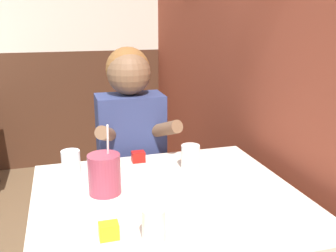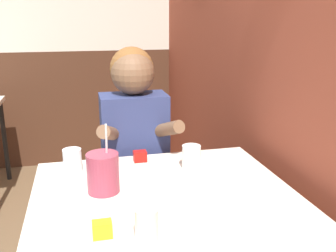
# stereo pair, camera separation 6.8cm
# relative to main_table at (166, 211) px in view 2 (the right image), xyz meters

# --- Properties ---
(brick_wall_right) EXTENTS (0.08, 4.74, 2.70)m
(brick_wall_right) POSITION_rel_main_table_xyz_m (0.62, 1.02, 0.66)
(brick_wall_right) COLOR brown
(brick_wall_right) RESTS_ON ground_plane
(back_wall) EXTENTS (5.97, 0.09, 2.70)m
(back_wall) POSITION_rel_main_table_xyz_m (-0.91, 2.42, 0.67)
(back_wall) COLOR beige
(back_wall) RESTS_ON ground_plane
(main_table) EXTENTS (1.00, 0.90, 0.76)m
(main_table) POSITION_rel_main_table_xyz_m (0.00, 0.00, 0.00)
(main_table) COLOR beige
(main_table) RESTS_ON ground_plane
(person_seated) EXTENTS (0.42, 0.42, 1.26)m
(person_seated) POSITION_rel_main_table_xyz_m (-0.03, 0.61, -0.01)
(person_seated) COLOR navy
(person_seated) RESTS_ON ground_plane
(cocktail_pitcher) EXTENTS (0.12, 0.12, 0.27)m
(cocktail_pitcher) POSITION_rel_main_table_xyz_m (-0.23, 0.09, 0.14)
(cocktail_pitcher) COLOR #99384C
(cocktail_pitcher) RESTS_ON main_table
(glass_near_pitcher) EXTENTS (0.08, 0.08, 0.10)m
(glass_near_pitcher) POSITION_rel_main_table_xyz_m (-0.34, 0.32, 0.12)
(glass_near_pitcher) COLOR silver
(glass_near_pitcher) RESTS_ON main_table
(glass_center) EXTENTS (0.08, 0.08, 0.11)m
(glass_center) POSITION_rel_main_table_xyz_m (0.17, 0.23, 0.12)
(glass_center) COLOR silver
(glass_center) RESTS_ON main_table
(glass_far_side) EXTENTS (0.07, 0.07, 0.10)m
(glass_far_side) POSITION_rel_main_table_xyz_m (-0.12, -0.26, 0.12)
(glass_far_side) COLOR silver
(glass_far_side) RESTS_ON main_table
(condiment_ketchup) EXTENTS (0.06, 0.04, 0.05)m
(condiment_ketchup) POSITION_rel_main_table_xyz_m (-0.04, 0.37, 0.09)
(condiment_ketchup) COLOR #B7140F
(condiment_ketchup) RESTS_ON main_table
(condiment_mustard) EXTENTS (0.06, 0.04, 0.05)m
(condiment_mustard) POSITION_rel_main_table_xyz_m (-0.25, -0.22, 0.09)
(condiment_mustard) COLOR yellow
(condiment_mustard) RESTS_ON main_table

